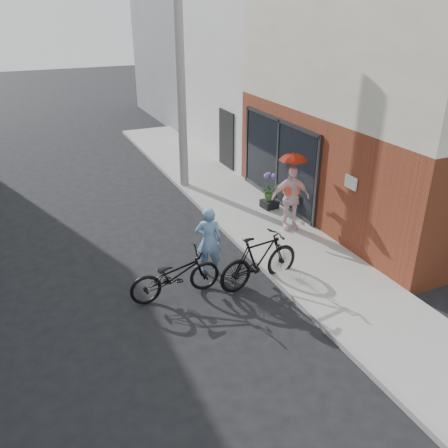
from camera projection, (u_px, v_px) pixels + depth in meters
ground at (230, 284)px, 10.41m from camera, size 80.00×80.00×0.00m
sidewalk at (270, 228)px, 12.82m from camera, size 2.20×24.00×0.12m
curb at (231, 236)px, 12.39m from camera, size 0.12×24.00×0.12m
brick_building at (431, 104)px, 13.46m from camera, size 8.09×8.00×6.00m
plaster_building at (299, 60)px, 19.02m from camera, size 8.00×6.00×7.00m
east_building_far at (227, 46)px, 24.81m from camera, size 8.00×8.00×7.00m
utility_pole at (181, 79)px, 14.29m from camera, size 0.28×0.28×7.00m
officer at (209, 241)px, 10.52m from camera, size 0.69×0.58×1.60m
bike_left at (175, 275)px, 9.76m from camera, size 1.96×0.71×1.02m
bike_right at (259, 260)px, 10.16m from camera, size 2.06×0.84×1.20m
kimono_woman at (291, 198)px, 12.35m from camera, size 1.09×0.69×1.72m
parasol at (293, 155)px, 11.85m from camera, size 0.70×0.70×0.62m
planter at (269, 204)px, 13.92m from camera, size 0.46×0.46×0.22m
potted_plant at (270, 192)px, 13.75m from camera, size 0.49×0.42×0.54m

